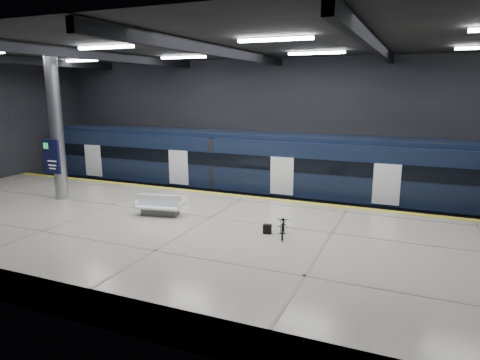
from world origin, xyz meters
The scene contains 10 objects.
ground centered at (0.00, 0.00, 0.00)m, with size 30.00×30.00×0.00m, color black.
room_shell centered at (0.00, 0.00, 5.72)m, with size 30.10×16.10×8.05m.
platform centered at (0.00, -2.50, 0.55)m, with size 30.00×11.00×1.10m, color #B3AB98.
safety_strip centered at (0.00, 2.75, 1.11)m, with size 30.00×0.40×0.01m, color gold.
rails centered at (0.00, 5.50, 0.08)m, with size 30.00×1.52×0.16m.
train centered at (0.25, 5.50, 2.06)m, with size 29.40×2.84×3.79m.
bench centered at (-2.07, -1.55, 1.41)m, with size 2.10×1.18×0.87m.
bicycle centered at (3.43, -2.00, 1.48)m, with size 0.51×1.46×0.77m, color #99999E.
pannier_bag centered at (2.83, -2.00, 1.28)m, with size 0.30×0.18×0.35m, color black.
info_column centered at (-8.00, -1.03, 4.46)m, with size 0.90×0.78×6.90m.
Camera 1 is at (7.72, -16.08, 6.29)m, focal length 32.00 mm.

